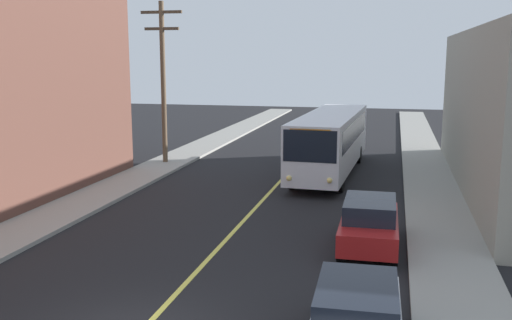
% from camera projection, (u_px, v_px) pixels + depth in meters
% --- Properties ---
extents(sidewalk_left, '(2.50, 90.00, 0.15)m').
position_uv_depth(sidewalk_left, '(75.00, 206.00, 24.04)').
color(sidewalk_left, gray).
rests_on(sidewalk_left, ground).
extents(sidewalk_right, '(2.50, 90.00, 0.15)m').
position_uv_depth(sidewalk_right, '(442.00, 230.00, 20.75)').
color(sidewalk_right, gray).
rests_on(sidewalk_right, ground).
extents(lane_stripe_center, '(0.16, 60.00, 0.01)m').
position_uv_depth(lane_stripe_center, '(272.00, 190.00, 27.19)').
color(lane_stripe_center, '#D8CC4C').
rests_on(lane_stripe_center, ground).
extents(city_bus, '(3.08, 12.24, 3.20)m').
position_uv_depth(city_bus, '(331.00, 140.00, 30.85)').
color(city_bus, silver).
rests_on(city_bus, ground).
extents(parked_car_red, '(1.86, 4.42, 1.62)m').
position_uv_depth(parked_car_red, '(369.00, 223.00, 18.95)').
color(parked_car_red, maroon).
rests_on(parked_car_red, ground).
extents(utility_pole_mid, '(2.40, 0.28, 9.03)m').
position_uv_depth(utility_pole_mid, '(163.00, 75.00, 32.88)').
color(utility_pole_mid, brown).
rests_on(utility_pole_mid, sidewalk_left).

